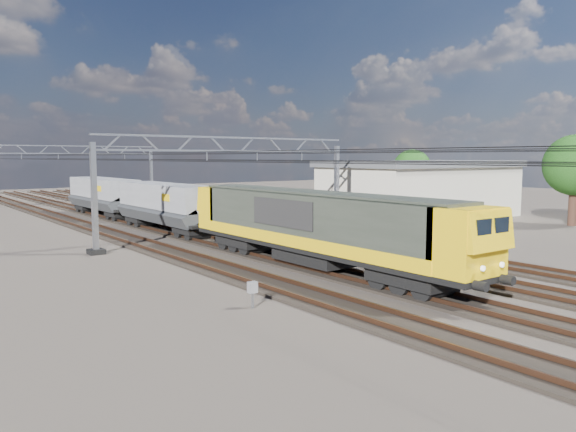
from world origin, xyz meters
TOP-DOWN VIEW (x-y plane):
  - ground at (0.00, 0.00)m, footprint 160.00×160.00m
  - track_outer_west at (-6.00, 0.00)m, footprint 2.60×140.00m
  - track_loco at (-2.00, 0.00)m, footprint 2.60×140.00m
  - track_inner_east at (2.00, 0.00)m, footprint 2.60×140.00m
  - track_outer_east at (6.00, 0.00)m, footprint 2.60×140.00m
  - catenary_gantry_mid at (0.00, 4.00)m, footprint 19.90×0.90m
  - catenary_gantry_far at (0.00, 40.00)m, footprint 19.90×0.90m
  - overhead_wires at (0.00, 8.00)m, footprint 12.03×140.00m
  - locomotive at (-2.00, -7.22)m, footprint 2.76×21.10m
  - hopper_wagon_lead at (-2.00, 10.47)m, footprint 3.38×13.00m
  - hopper_wagon_mid at (-2.00, 24.67)m, footprint 3.38×13.00m
  - trackside_cabinet at (-8.65, -11.58)m, footprint 0.36×0.27m
  - industrial_shed at (22.00, 6.00)m, footprint 18.60×10.60m
  - tree_far at (30.32, 13.79)m, footprint 4.98×4.58m

SIDE VIEW (x-z plane):
  - ground at x=0.00m, z-range 0.00..0.00m
  - track_outer_west at x=-6.00m, z-range -0.08..0.22m
  - track_loco at x=-2.00m, z-range -0.08..0.22m
  - track_inner_east at x=2.00m, z-range -0.08..0.22m
  - track_outer_east at x=6.00m, z-range -0.08..0.22m
  - trackside_cabinet at x=-8.65m, z-range 0.25..1.28m
  - hopper_wagon_lead at x=-2.00m, z-range 0.60..3.86m
  - hopper_wagon_mid at x=-2.00m, z-range 0.60..3.86m
  - locomotive at x=-2.00m, z-range 0.52..4.14m
  - industrial_shed at x=22.00m, z-range 0.03..5.43m
  - catenary_gantry_mid at x=0.00m, z-range 0.35..7.46m
  - catenary_gantry_far at x=0.00m, z-range 0.35..7.46m
  - tree_far at x=30.32m, z-range 0.90..7.51m
  - overhead_wires at x=0.00m, z-range 5.48..6.02m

